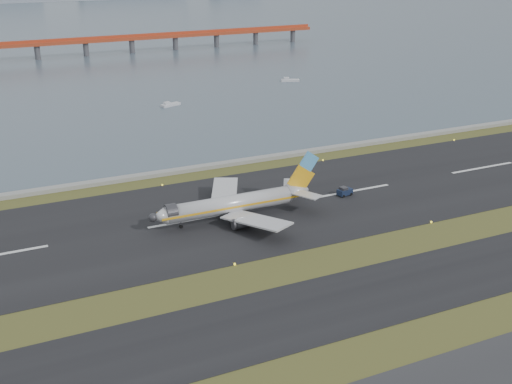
# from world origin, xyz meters

# --- Properties ---
(ground) EXTENTS (1000.00, 1000.00, 0.00)m
(ground) POSITION_xyz_m (0.00, 0.00, 0.00)
(ground) COLOR #3A491A
(ground) RESTS_ON ground
(taxiway_strip) EXTENTS (1000.00, 18.00, 0.10)m
(taxiway_strip) POSITION_xyz_m (0.00, -12.00, 0.05)
(taxiway_strip) COLOR black
(taxiway_strip) RESTS_ON ground
(runway_strip) EXTENTS (1000.00, 45.00, 0.10)m
(runway_strip) POSITION_xyz_m (0.00, 30.00, 0.05)
(runway_strip) COLOR black
(runway_strip) RESTS_ON ground
(seawall) EXTENTS (1000.00, 2.50, 1.00)m
(seawall) POSITION_xyz_m (0.00, 60.00, 0.50)
(seawall) COLOR #959690
(seawall) RESTS_ON ground
(bay_water) EXTENTS (1400.00, 800.00, 1.30)m
(bay_water) POSITION_xyz_m (0.00, 460.00, 0.00)
(bay_water) COLOR #4C5A6C
(bay_water) RESTS_ON ground
(red_pier) EXTENTS (260.00, 5.00, 10.20)m
(red_pier) POSITION_xyz_m (20.00, 250.00, 7.28)
(red_pier) COLOR #B03B1E
(red_pier) RESTS_ON ground
(airliner) EXTENTS (38.52, 32.89, 12.80)m
(airliner) POSITION_xyz_m (8.73, 27.02, 3.46)
(airliner) COLOR silver
(airliner) RESTS_ON ground
(pushback_tug) EXTENTS (3.77, 2.61, 2.22)m
(pushback_tug) POSITION_xyz_m (36.72, 28.48, 1.08)
(pushback_tug) COLOR #15203B
(pushback_tug) RESTS_ON ground
(workboat_near) EXTENTS (7.75, 4.63, 1.80)m
(workboat_near) POSITION_xyz_m (26.30, 129.02, 0.57)
(workboat_near) COLOR silver
(workboat_near) RESTS_ON ground
(workboat_far) EXTENTS (7.87, 5.02, 1.83)m
(workboat_far) POSITION_xyz_m (85.43, 149.38, 0.58)
(workboat_far) COLOR silver
(workboat_far) RESTS_ON ground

